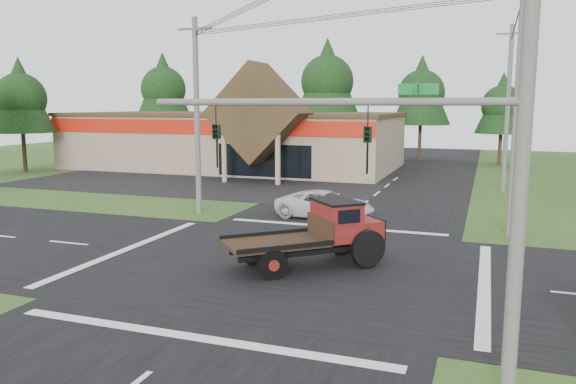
% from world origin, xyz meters
% --- Properties ---
extents(ground, '(120.00, 120.00, 0.00)m').
position_xyz_m(ground, '(0.00, 0.00, 0.00)').
color(ground, '#2A4819').
rests_on(ground, ground).
extents(road_ns, '(12.00, 120.00, 0.02)m').
position_xyz_m(road_ns, '(0.00, 0.00, 0.01)').
color(road_ns, black).
rests_on(road_ns, ground).
extents(road_ew, '(120.00, 12.00, 0.02)m').
position_xyz_m(road_ew, '(0.00, 0.00, 0.01)').
color(road_ew, black).
rests_on(road_ew, ground).
extents(parking_apron, '(28.00, 14.00, 0.02)m').
position_xyz_m(parking_apron, '(-14.00, 19.00, 0.01)').
color(parking_apron, black).
rests_on(parking_apron, ground).
extents(cvs_building, '(30.40, 18.20, 9.19)m').
position_xyz_m(cvs_building, '(-15.70, 29.57, 2.78)').
color(cvs_building, tan).
rests_on(cvs_building, ground).
extents(traffic_signal_mast, '(8.12, 0.24, 7.00)m').
position_xyz_m(traffic_signal_mast, '(5.82, -7.50, 4.43)').
color(traffic_signal_mast, '#595651').
rests_on(traffic_signal_mast, ground).
extents(utility_pole_nr, '(2.00, 0.30, 11.00)m').
position_xyz_m(utility_pole_nr, '(7.50, -7.50, 5.64)').
color(utility_pole_nr, '#595651').
rests_on(utility_pole_nr, ground).
extents(utility_pole_nw, '(2.00, 0.30, 10.50)m').
position_xyz_m(utility_pole_nw, '(-8.00, 8.00, 5.39)').
color(utility_pole_nw, '#595651').
rests_on(utility_pole_nw, ground).
extents(utility_pole_ne, '(2.00, 0.30, 11.50)m').
position_xyz_m(utility_pole_ne, '(8.00, 8.00, 5.89)').
color(utility_pole_ne, '#595651').
rests_on(utility_pole_ne, ground).
extents(utility_pole_n, '(2.00, 0.30, 11.20)m').
position_xyz_m(utility_pole_n, '(8.00, 22.00, 5.74)').
color(utility_pole_n, '#595651').
rests_on(utility_pole_n, ground).
extents(tree_row_a, '(6.72, 6.72, 12.12)m').
position_xyz_m(tree_row_a, '(-30.00, 40.00, 8.05)').
color(tree_row_a, '#332316').
rests_on(tree_row_a, ground).
extents(tree_row_b, '(5.60, 5.60, 10.10)m').
position_xyz_m(tree_row_b, '(-20.00, 42.00, 6.70)').
color(tree_row_b, '#332316').
rests_on(tree_row_b, ground).
extents(tree_row_c, '(7.28, 7.28, 13.13)m').
position_xyz_m(tree_row_c, '(-10.00, 41.00, 8.72)').
color(tree_row_c, '#332316').
rests_on(tree_row_c, ground).
extents(tree_row_d, '(6.16, 6.16, 11.11)m').
position_xyz_m(tree_row_d, '(0.00, 42.00, 7.38)').
color(tree_row_d, '#332316').
rests_on(tree_row_d, ground).
extents(tree_row_e, '(5.04, 5.04, 9.09)m').
position_xyz_m(tree_row_e, '(8.00, 40.00, 6.03)').
color(tree_row_e, '#332316').
rests_on(tree_row_e, ground).
extents(tree_side_w, '(5.60, 5.60, 10.10)m').
position_xyz_m(tree_side_w, '(-32.00, 20.00, 6.70)').
color(tree_side_w, '#332316').
rests_on(tree_side_w, ground).
extents(antique_flatbed_truck, '(5.95, 5.65, 2.49)m').
position_xyz_m(antique_flatbed_truck, '(0.79, 0.08, 1.24)').
color(antique_flatbed_truck, maroon).
rests_on(antique_flatbed_truck, ground).
extents(white_pickup, '(5.41, 2.92, 1.44)m').
position_xyz_m(white_pickup, '(-1.06, 9.02, 0.72)').
color(white_pickup, silver).
rests_on(white_pickup, ground).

